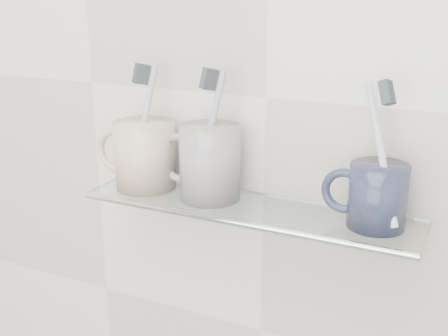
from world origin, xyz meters
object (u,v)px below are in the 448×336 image
Objects in this scene: mug_right at (378,196)px; mug_center at (210,163)px; mug_left at (145,155)px; shelf_glass at (248,208)px.

mug_center is at bearing 156.12° from mug_right.
mug_right is at bearing -17.59° from mug_left.
shelf_glass is 0.19m from mug_left.
mug_center reaches higher than mug_left.
mug_center is (0.11, 0.00, 0.00)m from mug_left.
mug_left is 0.11m from mug_center.
mug_right reaches higher than shelf_glass.
mug_left is 0.95× the size of mug_center.
mug_left is at bearing 156.12° from mug_right.
mug_center reaches higher than shelf_glass.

